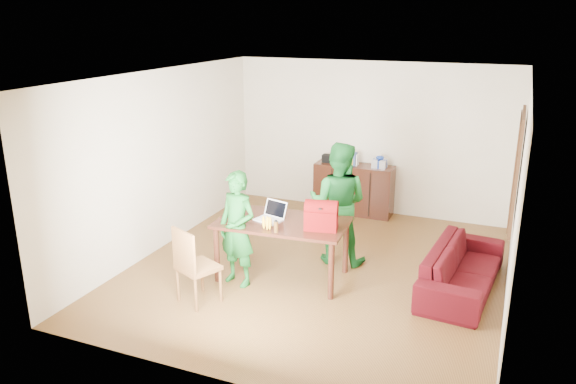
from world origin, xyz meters
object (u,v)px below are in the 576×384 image
at_px(table, 282,228).
at_px(red_bag, 321,218).
at_px(person_far, 338,203).
at_px(laptop, 268,217).
at_px(person_near, 237,229).
at_px(chair, 198,280).
at_px(sofa, 462,268).
at_px(bottle, 276,226).

xyz_separation_m(table, red_bag, (0.58, -0.08, 0.26)).
distance_m(person_far, laptop, 1.10).
bearing_deg(person_near, chair, -95.30).
xyz_separation_m(table, person_far, (0.52, 0.80, 0.18)).
height_order(chair, laptop, laptop).
bearing_deg(red_bag, person_far, 82.23).
xyz_separation_m(chair, sofa, (3.01, 1.62, -0.00)).
bearing_deg(chair, person_near, 94.91).
height_order(red_bag, sofa, red_bag).
bearing_deg(laptop, chair, -102.34).
height_order(person_near, person_far, person_far).
distance_m(person_near, red_bag, 1.11).
bearing_deg(red_bag, chair, -153.69).
height_order(chair, red_bag, red_bag).
relative_size(laptop, bottle, 2.43).
xyz_separation_m(bottle, sofa, (2.23, 0.97, -0.60)).
xyz_separation_m(person_near, bottle, (0.56, -0.00, 0.12)).
xyz_separation_m(person_far, laptop, (-0.71, -0.85, -0.03)).
xyz_separation_m(chair, person_far, (1.22, 1.85, 0.59)).
bearing_deg(sofa, person_far, 88.17).
bearing_deg(chair, person_far, 80.48).
relative_size(chair, person_near, 0.65).
bearing_deg(table, laptop, -168.70).
distance_m(person_far, red_bag, 0.88).
bearing_deg(laptop, red_bag, 12.66).
relative_size(chair, sofa, 0.50).
bearing_deg(table, sofa, 9.86).
distance_m(red_bag, sofa, 1.97).
distance_m(table, bottle, 0.45).
xyz_separation_m(person_near, laptop, (0.29, 0.35, 0.08)).
height_order(bottle, red_bag, red_bag).
height_order(laptop, sofa, laptop).
bearing_deg(bottle, table, 102.01).
xyz_separation_m(table, bottle, (0.09, -0.40, 0.19)).
bearing_deg(person_near, bottle, 13.38).
bearing_deg(table, bottle, -82.08).
relative_size(table, person_near, 1.16).
bearing_deg(person_near, sofa, 32.94).
bearing_deg(person_near, person_far, 63.89).
relative_size(table, person_far, 1.02).
relative_size(red_bag, sofa, 0.21).
bearing_deg(person_near, laptop, 63.82).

